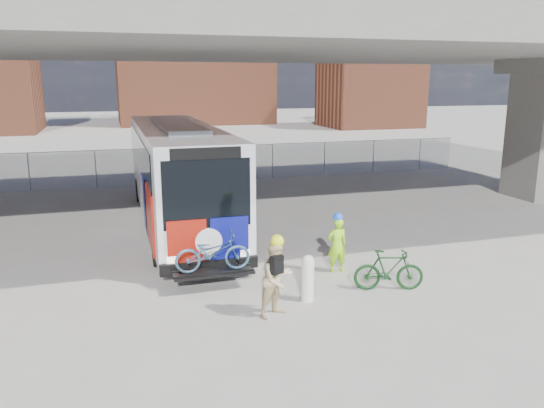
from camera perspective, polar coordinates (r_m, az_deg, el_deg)
name	(u,v)px	position (r m, az deg, el deg)	size (l,w,h in m)	color
ground	(262,252)	(16.29, -1.04, -5.15)	(160.00, 160.00, 0.00)	#9E9991
bus	(177,167)	(19.31, -10.15, 3.98)	(2.67, 12.91, 3.69)	silver
overpass	(230,38)	(19.40, -4.53, 17.33)	(40.00, 16.00, 7.95)	#605E59
chainlink_fence	(198,155)	(27.46, -7.99, 5.29)	(30.00, 0.06, 30.00)	gray
brick_buildings	(156,78)	(63.34, -12.37, 13.13)	(54.00, 22.00, 12.00)	brown
smokestack	(249,22)	(72.60, -2.49, 18.97)	(2.20, 2.20, 25.00)	brown
bollard	(308,276)	(12.63, 3.85, -7.77)	(0.30, 0.30, 1.14)	silver
cyclist_hivis	(337,244)	(14.51, 7.02, -4.24)	(0.56, 0.37, 1.67)	#9DF419
cyclist_tan	(277,278)	(11.75, 0.55, -7.95)	(1.03, 0.94, 1.87)	#D7C08A
bike_parked	(389,270)	(13.57, 12.45, -6.96)	(0.49, 1.74, 1.05)	#133C18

